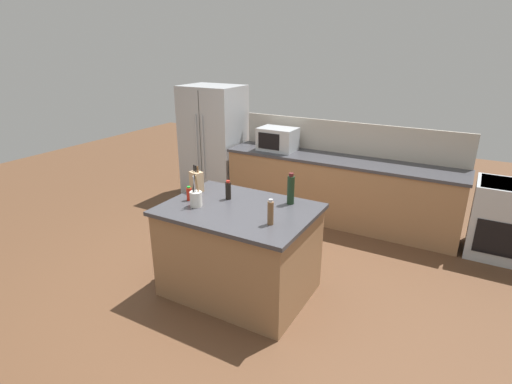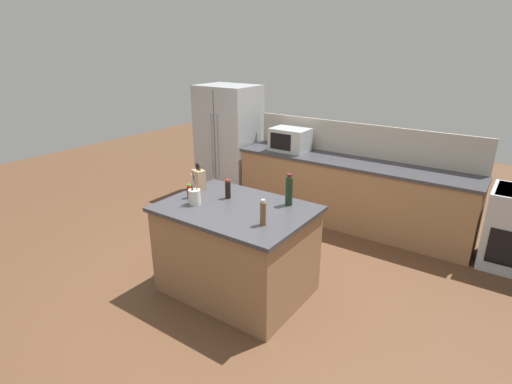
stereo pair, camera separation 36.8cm
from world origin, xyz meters
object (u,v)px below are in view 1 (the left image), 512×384
Objects in this scene: range_oven at (506,220)px; soy_sauce_bottle at (228,190)px; microwave at (278,139)px; utensil_crock at (196,198)px; knife_block at (196,181)px; wine_bottle at (291,189)px; hot_sauce_bottle at (189,194)px; refrigerator at (214,142)px; pepper_grinder at (271,213)px.

range_oven is 3.36m from soy_sauce_bottle.
range_oven is at bearing -0.00° from microwave.
range_oven is 1.67× the size of microwave.
utensil_crock is (0.29, -2.37, -0.09)m from microwave.
microwave is 1.72× the size of utensil_crock.
utensil_crock is at bearing -37.93° from knife_block.
soy_sauce_bottle is (-2.60, -2.05, 0.57)m from range_oven.
hot_sauce_bottle is at bearing -155.80° from wine_bottle.
range_oven is 4.59× the size of soy_sauce_bottle.
range_oven is 3.75m from hot_sauce_bottle.
refrigerator reaches higher than range_oven.
wine_bottle is 1.03m from hot_sauce_bottle.
hot_sauce_bottle is (0.09, -0.25, -0.04)m from knife_block.
soy_sauce_bottle is at bearing -77.35° from microwave.
utensil_crock is (1.49, -2.42, 0.11)m from refrigerator.
knife_block reaches higher than pepper_grinder.
wine_bottle is 1.59× the size of soy_sauce_bottle.
utensil_crock is 2.17× the size of hot_sauce_bottle.
soy_sauce_bottle is (0.17, 0.32, 0.01)m from utensil_crock.
knife_block is 1.05m from wine_bottle.
range_oven is at bearing 38.26° from soy_sauce_bottle.
range_oven is at bearing 49.41° from knife_block.
pepper_grinder is (1.12, -2.38, -0.06)m from microwave.
knife_block is (0.04, -2.03, -0.05)m from microwave.
knife_block reaches higher than hot_sauce_bottle.
utensil_crock is 1.00× the size of wine_bottle.
range_oven is 3.68m from knife_block.
microwave is 2.74× the size of soy_sauce_bottle.
range_oven is at bearing 50.86° from pepper_grinder.
utensil_crock reaches higher than hot_sauce_bottle.
refrigerator is 7.66× the size of pepper_grinder.
range_oven is 2.88× the size of wine_bottle.
hot_sauce_bottle is (-0.33, -0.22, -0.02)m from soy_sauce_bottle.
hot_sauce_bottle is (-0.94, -0.42, -0.08)m from wine_bottle.
wine_bottle is 0.64m from soy_sauce_bottle.
microwave is at bearing 97.00° from utensil_crock.
refrigerator is at bearing 136.40° from knife_block.
knife_block is 0.43m from utensil_crock.
range_oven is (4.26, -0.05, -0.45)m from refrigerator.
wine_bottle is at bearing 24.20° from hot_sauce_bottle.
hot_sauce_bottle is (-0.99, 0.11, -0.04)m from pepper_grinder.
refrigerator is at bearing 119.82° from hot_sauce_bottle.
hot_sauce_bottle is at bearing 149.38° from utensil_crock.
refrigerator is 1.98× the size of range_oven.
range_oven is 3.68m from utensil_crock.
hot_sauce_bottle is at bearing -53.91° from knife_block.
utensil_crock reaches higher than range_oven.
wine_bottle reaches higher than pepper_grinder.
wine_bottle is (1.03, 0.18, 0.04)m from knife_block.
refrigerator reaches higher than hot_sauce_bottle.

